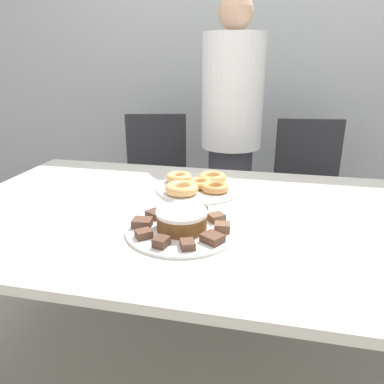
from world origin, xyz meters
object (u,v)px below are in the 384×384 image
object	(u,v)px
office_chair_left	(157,189)
plate_donuts	(200,188)
person_standing	(231,137)
office_chair_right	(309,201)
plate_cake	(182,230)
frosted_cake	(182,220)

from	to	relation	value
office_chair_left	plate_donuts	world-z (taller)	office_chair_left
person_standing	plate_donuts	size ratio (longest dim) A/B	4.27
office_chair_right	plate_donuts	xyz separation A→B (m)	(-0.52, -0.78, 0.31)
office_chair_right	plate_cake	xyz separation A→B (m)	(-0.49, -1.18, 0.31)
office_chair_left	plate_donuts	xyz separation A→B (m)	(0.44, -0.77, 0.31)
plate_cake	office_chair_right	bearing A→B (deg)	67.19
plate_cake	plate_donuts	world-z (taller)	same
person_standing	plate_donuts	world-z (taller)	person_standing
office_chair_right	plate_donuts	world-z (taller)	office_chair_right
plate_cake	frosted_cake	bearing A→B (deg)	90.00
plate_donuts	office_chair_right	bearing A→B (deg)	56.29
office_chair_right	frosted_cake	bearing A→B (deg)	-120.72
plate_donuts	frosted_cake	bearing A→B (deg)	-86.73
person_standing	plate_donuts	bearing A→B (deg)	-94.40
office_chair_left	plate_donuts	size ratio (longest dim) A/B	2.45
plate_cake	plate_donuts	distance (m)	0.40
office_chair_left	office_chair_right	xyz separation A→B (m)	(0.96, 0.00, 0.00)
office_chair_left	office_chair_right	bearing A→B (deg)	-14.56
plate_cake	frosted_cake	size ratio (longest dim) A/B	2.20
plate_donuts	frosted_cake	size ratio (longest dim) A/B	2.26
plate_cake	person_standing	bearing A→B (deg)	88.53
person_standing	plate_donuts	xyz separation A→B (m)	(-0.05, -0.65, -0.08)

